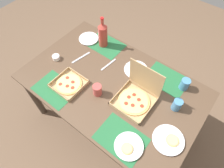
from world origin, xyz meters
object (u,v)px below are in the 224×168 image
at_px(plate_far_right, 129,146).
at_px(cup_dark, 97,90).
at_px(pizza_box_corner_right, 69,84).
at_px(cup_clear_right, 185,84).
at_px(plate_far_left, 136,70).
at_px(plate_near_right, 169,140).
at_px(plate_near_left, 89,39).
at_px(condiment_bowl, 56,57).
at_px(cup_clear_left, 177,105).
at_px(soda_bottle, 103,34).
at_px(pizza_box_corner_left, 136,96).

distance_m(plate_far_right, cup_dark, 0.51).
relative_size(pizza_box_corner_right, cup_clear_right, 2.42).
height_order(plate_far_left, cup_clear_right, cup_clear_right).
distance_m(pizza_box_corner_right, plate_near_right, 0.93).
xyz_separation_m(plate_near_left, plate_far_left, (0.62, -0.04, 0.00)).
distance_m(cup_dark, condiment_bowl, 0.57).
bearing_deg(plate_far_right, cup_clear_left, 76.42).
distance_m(plate_far_left, cup_clear_left, 0.49).
xyz_separation_m(soda_bottle, condiment_bowl, (-0.23, -0.43, -0.11)).
bearing_deg(plate_near_right, cup_clear_left, 107.25).
bearing_deg(pizza_box_corner_left, cup_clear_left, 23.80).
height_order(plate_near_right, condiment_bowl, condiment_bowl).
height_order(plate_far_right, plate_far_left, same).
xyz_separation_m(pizza_box_corner_right, plate_near_left, (-0.25, 0.54, -0.00)).
bearing_deg(pizza_box_corner_left, plate_near_right, -20.24).
xyz_separation_m(cup_clear_right, condiment_bowl, (-1.11, -0.44, -0.03)).
xyz_separation_m(pizza_box_corner_right, cup_clear_left, (0.84, 0.37, 0.04)).
xyz_separation_m(pizza_box_corner_right, condiment_bowl, (-0.31, 0.14, 0.01)).
relative_size(pizza_box_corner_left, plate_near_left, 1.64).
height_order(plate_near_right, plate_far_right, same).
distance_m(plate_near_right, soda_bottle, 1.12).
bearing_deg(cup_dark, pizza_box_corner_left, 27.11).
height_order(pizza_box_corner_left, cup_dark, pizza_box_corner_left).
height_order(plate_near_left, soda_bottle, soda_bottle).
xyz_separation_m(plate_far_right, cup_clear_right, (0.08, 0.71, 0.04)).
relative_size(plate_near_right, cup_clear_left, 2.21).
bearing_deg(plate_far_left, cup_clear_right, 11.89).
relative_size(plate_far_right, cup_dark, 2.05).
distance_m(pizza_box_corner_right, plate_far_right, 0.73).
height_order(cup_clear_right, cup_dark, cup_clear_right).
relative_size(plate_near_left, cup_dark, 1.96).
bearing_deg(pizza_box_corner_left, plate_far_left, 123.24).
bearing_deg(pizza_box_corner_right, condiment_bowl, 155.71).
xyz_separation_m(plate_near_left, plate_far_right, (0.97, -0.66, 0.00)).
height_order(plate_near_left, cup_clear_right, cup_clear_right).
xyz_separation_m(pizza_box_corner_left, plate_near_left, (-0.79, 0.30, -0.04)).
relative_size(pizza_box_corner_left, plate_far_left, 1.51).
relative_size(soda_bottle, cup_dark, 3.13).
bearing_deg(cup_clear_left, plate_near_right, -72.75).
bearing_deg(cup_clear_right, cup_clear_left, -79.58).
distance_m(plate_near_left, soda_bottle, 0.21).
relative_size(plate_near_right, condiment_bowl, 3.31).
distance_m(cup_clear_right, cup_dark, 0.74).
relative_size(cup_clear_right, condiment_bowl, 1.49).
xyz_separation_m(pizza_box_corner_left, cup_clear_left, (0.30, 0.13, 0.00)).
distance_m(plate_near_left, plate_far_right, 1.17).
height_order(plate_near_left, cup_clear_left, cup_clear_left).
xyz_separation_m(plate_near_right, plate_far_right, (-0.20, -0.22, 0.00)).
distance_m(cup_clear_left, cup_dark, 0.65).
bearing_deg(cup_clear_left, plate_near_left, 171.20).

